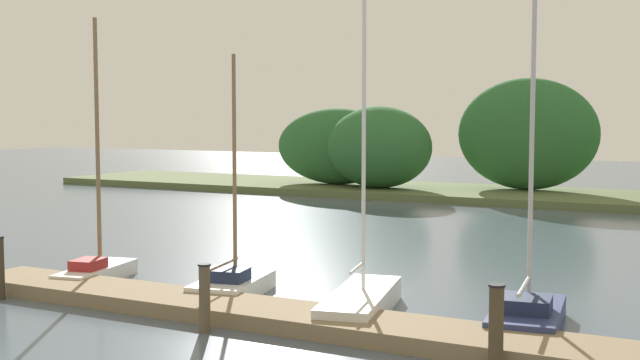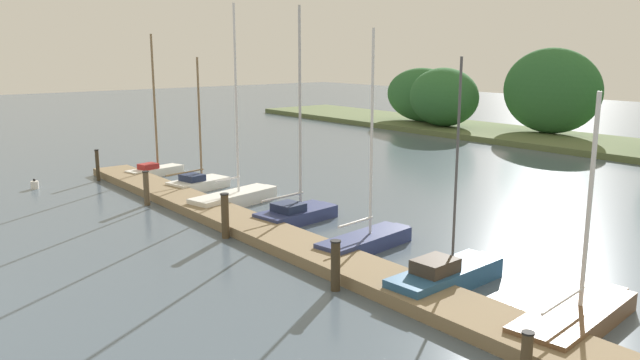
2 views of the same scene
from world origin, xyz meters
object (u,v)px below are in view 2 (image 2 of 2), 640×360
at_px(mooring_piling_2, 225,216).
at_px(mooring_piling_1, 146,188).
at_px(channel_buoy_0, 35,185).
at_px(sailboat_4, 368,239).
at_px(sailboat_5, 448,274).
at_px(sailboat_3, 298,211).
at_px(sailboat_0, 156,167).
at_px(mooring_piling_0, 98,165).
at_px(mooring_piling_3, 336,265).
at_px(sailboat_1, 200,182).
at_px(sailboat_6, 578,314).
at_px(mooring_piling_4, 527,354).
at_px(sailboat_2, 237,196).

bearing_deg(mooring_piling_2, mooring_piling_1, -177.97).
bearing_deg(mooring_piling_1, channel_buoy_0, -155.55).
relative_size(sailboat_4, channel_buoy_0, 14.55).
bearing_deg(sailboat_5, sailboat_3, 80.52).
xyz_separation_m(sailboat_4, mooring_piling_2, (-3.87, -3.04, 0.47)).
bearing_deg(channel_buoy_0, sailboat_0, 84.54).
xyz_separation_m(sailboat_0, sailboat_5, (19.43, -0.26, -0.08)).
relative_size(mooring_piling_0, mooring_piling_3, 1.12).
xyz_separation_m(sailboat_1, sailboat_5, (15.19, -0.52, 0.02)).
xyz_separation_m(sailboat_5, mooring_piling_2, (-7.71, -2.43, 0.43)).
height_order(sailboat_5, sailboat_6, sailboat_5).
relative_size(mooring_piling_3, mooring_piling_4, 1.47).
height_order(sailboat_0, sailboat_1, sailboat_0).
xyz_separation_m(sailboat_6, mooring_piling_1, (-17.25, -3.17, 0.44)).
bearing_deg(channel_buoy_0, mooring_piling_4, 7.02).
height_order(sailboat_0, sailboat_2, sailboat_2).
xyz_separation_m(mooring_piling_1, mooring_piling_3, (12.08, 0.11, -0.02)).
height_order(sailboat_2, sailboat_6, sailboat_2).
relative_size(mooring_piling_0, mooring_piling_4, 1.64).
relative_size(mooring_piling_0, mooring_piling_2, 1.00).
bearing_deg(sailboat_2, sailboat_6, -101.66).
distance_m(sailboat_2, sailboat_3, 3.67).
height_order(sailboat_1, sailboat_4, sailboat_4).
bearing_deg(sailboat_0, sailboat_3, -98.56).
xyz_separation_m(sailboat_2, mooring_piling_3, (9.86, -2.87, 0.34)).
relative_size(sailboat_1, mooring_piling_1, 4.17).
bearing_deg(sailboat_6, mooring_piling_2, 97.91).
distance_m(sailboat_2, mooring_piling_1, 3.73).
xyz_separation_m(sailboat_5, sailboat_6, (3.46, 0.52, -0.08)).
xyz_separation_m(sailboat_0, sailboat_6, (22.89, 0.26, -0.16)).
relative_size(sailboat_1, mooring_piling_4, 6.30).
relative_size(mooring_piling_4, channel_buoy_0, 1.99).
xyz_separation_m(sailboat_0, mooring_piling_4, (23.53, -2.76, 0.04)).
bearing_deg(mooring_piling_4, channel_buoy_0, -172.98).
height_order(sailboat_3, mooring_piling_0, sailboat_3).
relative_size(sailboat_2, mooring_piling_2, 5.19).
relative_size(sailboat_6, mooring_piling_2, 3.47).
bearing_deg(sailboat_3, sailboat_6, -98.79).
bearing_deg(sailboat_0, sailboat_4, -99.96).
bearing_deg(mooring_piling_0, sailboat_3, 15.43).
xyz_separation_m(sailboat_3, mooring_piling_2, (0.22, -3.23, 0.40)).
xyz_separation_m(sailboat_4, channel_buoy_0, (-16.13, -6.07, -0.13)).
bearing_deg(sailboat_3, mooring_piling_1, 113.08).
bearing_deg(mooring_piling_1, sailboat_4, 18.12).
bearing_deg(mooring_piling_4, mooring_piling_0, -179.95).
bearing_deg(sailboat_6, mooring_piling_4, -175.04).
height_order(sailboat_4, mooring_piling_2, sailboat_4).
height_order(mooring_piling_0, mooring_piling_1, mooring_piling_0).
relative_size(sailboat_1, sailboat_4, 0.86).
bearing_deg(sailboat_6, mooring_piling_3, 113.73).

